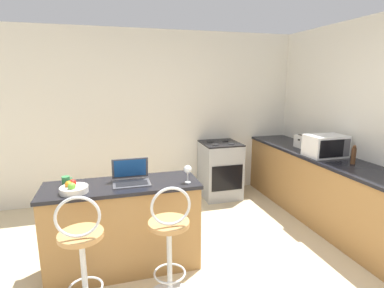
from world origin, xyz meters
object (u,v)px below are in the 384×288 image
microwave (326,146)px  pepper_mill (354,155)px  laptop (131,177)px  fruit_bowl (73,189)px  stove_range (220,170)px  toaster (305,142)px  wine_glass_tall (188,170)px  mug_green (66,181)px  bar_stool_far (170,247)px  bar_stool_near (83,260)px

microwave → pepper_mill: 0.40m
laptop → fruit_bowl: laptop is taller
stove_range → pepper_mill: bearing=-55.8°
microwave → toaster: 0.49m
wine_glass_tall → fruit_bowl: bearing=178.8°
toaster → wine_glass_tall: (-2.02, -0.98, 0.04)m
fruit_bowl → wine_glass_tall: bearing=-1.2°
mug_green → wine_glass_tall: bearing=-11.2°
laptop → mug_green: 0.59m
laptop → microwave: 2.52m
bar_stool_far → wine_glass_tall: 0.73m
bar_stool_far → toaster: size_ratio=3.76×
bar_stool_near → pepper_mill: (3.00, 0.55, 0.49)m
microwave → mug_green: size_ratio=5.38×
bar_stool_far → toaster: (2.30, 1.43, 0.47)m
bar_stool_near → microwave: microwave is taller
bar_stool_far → wine_glass_tall: bearing=58.3°
stove_range → fruit_bowl: (-2.02, -1.64, 0.48)m
stove_range → pepper_mill: 1.97m
laptop → mug_green: size_ratio=3.83×
fruit_bowl → microwave: bearing=8.9°
stove_range → mug_green: bearing=-145.6°
toaster → wine_glass_tall: size_ratio=1.64×
laptop → pepper_mill: size_ratio=1.52×
bar_stool_far → wine_glass_tall: (0.28, 0.45, 0.51)m
bar_stool_far → stove_range: bearing=59.1°
laptop → microwave: bearing=7.6°
bar_stool_near → laptop: laptop is taller
wine_glass_tall → mug_green: (-1.12, 0.22, -0.08)m
laptop → mug_green: laptop is taller
stove_range → pepper_mill: pepper_mill is taller
toaster → wine_glass_tall: bearing=-154.2°
pepper_mill → mug_green: bearing=177.7°
laptop → fruit_bowl: size_ratio=1.45×
microwave → fruit_bowl: bearing=-171.1°
bar_stool_near → stove_range: bearing=47.3°
mug_green → bar_stool_far: bearing=-38.6°
toaster → stove_range: (-1.04, 0.68, -0.54)m
toaster → pepper_mill: size_ratio=1.22×
laptop → toaster: laptop is taller
bar_stool_near → fruit_bowl: bar_stool_near is taller
bar_stool_far → stove_range: bar_stool_far is taller
toaster → fruit_bowl: toaster is taller
bar_stool_near → laptop: size_ratio=3.02×
bar_stool_far → laptop: size_ratio=3.02×
microwave → laptop: bearing=-172.4°
bar_stool_far → laptop: (-0.25, 0.61, 0.44)m
bar_stool_near → toaster: bearing=25.6°
bar_stool_near → mug_green: bearing=103.3°
pepper_mill → mug_green: pepper_mill is taller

